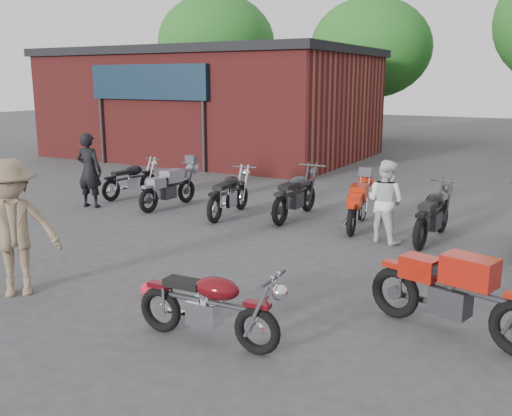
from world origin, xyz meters
The scene contains 16 objects.
ground centered at (0.00, 0.00, 0.00)m, with size 90.00×90.00×0.00m, color #39393C.
brick_building centered at (-9.00, 14.00, 2.00)m, with size 12.00×8.00×4.00m, color maroon.
tree_0 centered at (-14.00, 22.00, 4.10)m, with size 6.56×6.56×8.20m, color #185B1E, non-canonical shape.
tree_1 centered at (-5.00, 22.00, 3.70)m, with size 5.92×5.92×7.40m, color #185B1E, non-canonical shape.
vintage_motorcycle centered at (0.66, -0.78, 0.54)m, with size 1.85×0.61×1.07m, color #530A10, non-canonical shape.
sportbike centered at (3.17, 0.83, 0.63)m, with size 2.18×0.72×1.27m, color #B51B0F, non-canonical shape.
helmet centered at (-0.95, 0.04, 0.11)m, with size 0.24×0.24×0.22m, color red.
person_dark centered at (-6.07, 4.03, 0.91)m, with size 0.67×0.44×1.83m, color black.
person_light centered at (1.16, 4.54, 0.80)m, with size 0.78×0.61×1.60m, color silver.
person_tan centered at (-2.68, -0.81, 1.00)m, with size 1.29×0.74×2.00m, color #78644A.
row_bike_0 centered at (-6.05, 5.49, 0.53)m, with size 1.83×0.60×1.06m, color black, non-canonical shape.
row_bike_1 centered at (-4.35, 4.95, 0.55)m, with size 1.91×0.63×1.11m, color gray, non-canonical shape.
row_bike_2 centered at (-2.59, 4.90, 0.57)m, with size 1.98×0.65×1.15m, color black, non-canonical shape.
row_bike_3 centered at (-1.16, 5.45, 0.61)m, with size 2.12×0.70×1.23m, color #272729, non-canonical shape.
row_bike_4 centered at (0.36, 5.29, 0.55)m, with size 1.88×0.62×1.09m, color red, non-canonical shape.
row_bike_5 centered at (1.96, 5.06, 0.59)m, with size 2.04×0.67×1.19m, color black, non-canonical shape.
Camera 1 is at (4.21, -6.01, 3.08)m, focal length 40.00 mm.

